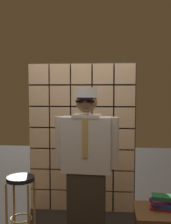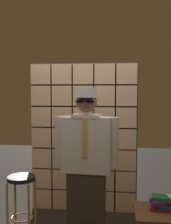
{
  "view_description": "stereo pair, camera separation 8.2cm",
  "coord_description": "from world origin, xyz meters",
  "px_view_note": "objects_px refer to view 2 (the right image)",
  "views": [
    {
      "loc": [
        0.41,
        -2.79,
        1.8
      ],
      "look_at": [
        0.14,
        0.33,
        1.55
      ],
      "focal_mm": 45.03,
      "sensor_mm": 36.0,
      "label": 1
    },
    {
      "loc": [
        0.49,
        -2.78,
        1.8
      ],
      "look_at": [
        0.14,
        0.33,
        1.55
      ],
      "focal_mm": 45.03,
      "sensor_mm": 36.0,
      "label": 2
    }
  ],
  "objects_px": {
    "bar_stool": "(21,191)",
    "side_table": "(159,217)",
    "book_stack": "(162,203)",
    "standing_person": "(86,165)"
  },
  "relations": [
    {
      "from": "bar_stool",
      "to": "book_stack",
      "type": "xyz_separation_m",
      "value": [
        1.66,
        -0.22,
        0.01
      ]
    },
    {
      "from": "standing_person",
      "to": "side_table",
      "type": "xyz_separation_m",
      "value": [
        0.8,
        -0.1,
        -0.52
      ]
    },
    {
      "from": "standing_person",
      "to": "bar_stool",
      "type": "relative_size",
      "value": 2.45
    },
    {
      "from": "standing_person",
      "to": "bar_stool",
      "type": "height_order",
      "value": "standing_person"
    },
    {
      "from": "bar_stool",
      "to": "side_table",
      "type": "xyz_separation_m",
      "value": [
        1.62,
        -0.26,
        -0.12
      ]
    },
    {
      "from": "bar_stool",
      "to": "book_stack",
      "type": "distance_m",
      "value": 1.67
    },
    {
      "from": "bar_stool",
      "to": "side_table",
      "type": "distance_m",
      "value": 1.64
    },
    {
      "from": "side_table",
      "to": "book_stack",
      "type": "height_order",
      "value": "book_stack"
    },
    {
      "from": "standing_person",
      "to": "book_stack",
      "type": "height_order",
      "value": "standing_person"
    },
    {
      "from": "bar_stool",
      "to": "side_table",
      "type": "height_order",
      "value": "bar_stool"
    }
  ]
}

